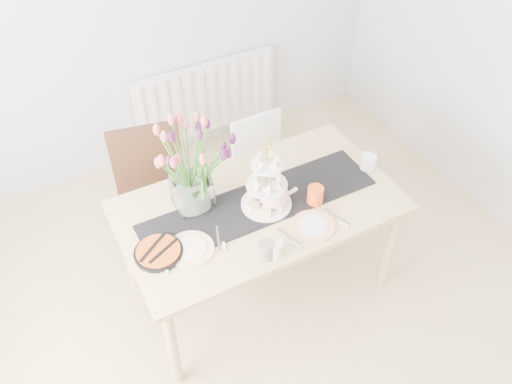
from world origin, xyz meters
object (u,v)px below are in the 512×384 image
chair_white (263,161)px  mug_grey (266,250)px  radiator (206,98)px  mug_orange (315,195)px  plate_left (190,249)px  tulip_vase (188,152)px  dining_table (259,214)px  teapot (274,195)px  cream_jug (368,162)px  chair_brown (153,185)px  tart_tin (159,252)px  plate_right (313,226)px  mug_white (275,249)px  cake_stand (267,190)px

chair_white → mug_grey: mug_grey is taller
radiator → mug_grey: size_ratio=11.99×
mug_orange → plate_left: 0.77m
radiator → tulip_vase: size_ratio=1.67×
dining_table → tulip_vase: (-0.34, 0.17, 0.47)m
teapot → cream_jug: (0.67, 0.01, -0.03)m
chair_white → cream_jug: bearing=-63.4°
chair_brown → plate_left: size_ratio=3.65×
chair_brown → tart_tin: size_ratio=3.57×
plate_right → chair_white: bearing=77.9°
chair_brown → mug_white: (0.33, -1.03, 0.25)m
dining_table → mug_white: bearing=-106.1°
mug_white → cream_jug: bearing=18.1°
dining_table → mug_grey: bearing=-113.1°
tulip_vase → plate_right: 0.80m
tart_tin → plate_left: (0.16, -0.05, -0.01)m
mug_grey → plate_left: bearing=113.3°
radiator → mug_white: mug_white is taller
mug_white → mug_orange: mug_orange is taller
chair_brown → mug_grey: 1.09m
tulip_vase → mug_grey: (0.19, -0.52, -0.35)m
tart_tin → plate_left: tart_tin is taller
tulip_vase → mug_white: (0.23, -0.54, -0.35)m
radiator → mug_orange: bearing=-92.0°
chair_white → tart_tin: bearing=-145.7°
tulip_vase → tart_tin: bearing=-141.1°
mug_grey → mug_white: (0.05, -0.01, -0.01)m
dining_table → plate_left: bearing=-165.1°
cream_jug → mug_white: cream_jug is taller
dining_table → radiator: bearing=77.4°
mug_white → mug_orange: 0.46m
tart_tin → teapot: bearing=2.0°
plate_left → chair_white: bearing=41.9°
tulip_vase → cake_stand: tulip_vase is taller
dining_table → chair_white: 0.78m
radiator → cream_jug: bearing=-76.2°
mug_white → plate_right: 0.30m
dining_table → teapot: bearing=-37.0°
teapot → mug_white: teapot is taller
cake_stand → cream_jug: size_ratio=4.46×
plate_right → plate_left: bearing=165.8°
cream_jug → tart_tin: 1.38m
chair_white → mug_white: mug_white is taller
teapot → cream_jug: bearing=19.9°
radiator → plate_right: bearing=-95.2°
dining_table → cream_jug: bearing=-3.0°
mug_orange → chair_brown: bearing=75.9°
cake_stand → tart_tin: size_ratio=1.64×
dining_table → mug_orange: 0.35m
chair_white → mug_white: 1.17m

